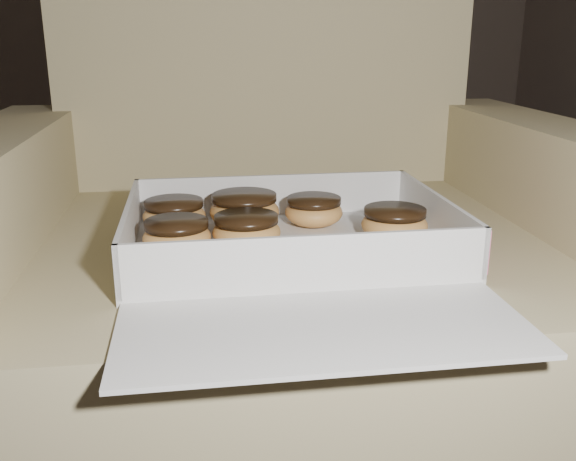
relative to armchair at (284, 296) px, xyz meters
The scene contains 13 objects.
armchair is the anchor object (origin of this frame).
bakery_box 0.23m from the armchair, 92.91° to the right, with size 0.41×0.48×0.07m.
donut_a 0.23m from the armchair, 159.05° to the right, with size 0.09×0.09×0.04m.
donut_b 0.23m from the armchair, 114.19° to the right, with size 0.09×0.09×0.04m.
donut_c 0.17m from the armchair, 61.32° to the right, with size 0.08×0.08×0.04m.
donut_d 0.18m from the armchair, 136.85° to the right, with size 0.10×0.10×0.05m.
donut_e 0.25m from the armchair, 48.30° to the right, with size 0.09×0.09×0.04m.
donut_f 0.27m from the armchair, 134.46° to the right, with size 0.08×0.08×0.04m.
crumb_a 0.32m from the armchair, 123.21° to the right, with size 0.01×0.01×0.00m, color black.
crumb_b 0.24m from the armchair, 112.27° to the right, with size 0.01×0.01×0.00m, color black.
crumb_c 0.31m from the armchair, 130.75° to the right, with size 0.01×0.01×0.00m, color black.
crumb_d 0.28m from the armchair, 118.40° to the right, with size 0.01×0.01×0.00m, color black.
crumb_e 0.26m from the armchair, 88.79° to the right, with size 0.01×0.01×0.00m, color black.
Camera 1 is at (0.49, -0.70, 0.70)m, focal length 40.00 mm.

